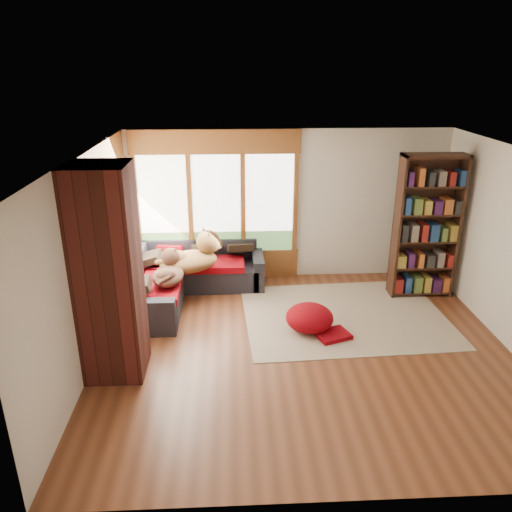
# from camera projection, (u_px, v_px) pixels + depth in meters

# --- Properties ---
(floor) EXTENTS (5.50, 5.50, 0.00)m
(floor) POSITION_uv_depth(u_px,v_px,m) (304.00, 349.00, 6.73)
(floor) COLOR #592D18
(floor) RESTS_ON ground
(ceiling) EXTENTS (5.50, 5.50, 0.00)m
(ceiling) POSITION_uv_depth(u_px,v_px,m) (312.00, 156.00, 5.78)
(ceiling) COLOR white
(wall_back) EXTENTS (5.50, 0.04, 2.60)m
(wall_back) POSITION_uv_depth(u_px,v_px,m) (287.00, 206.00, 8.58)
(wall_back) COLOR silver
(wall_back) RESTS_ON ground
(wall_front) EXTENTS (5.50, 0.04, 2.60)m
(wall_front) POSITION_uv_depth(u_px,v_px,m) (354.00, 378.00, 3.93)
(wall_front) COLOR silver
(wall_front) RESTS_ON ground
(wall_left) EXTENTS (0.04, 5.00, 2.60)m
(wall_left) POSITION_uv_depth(u_px,v_px,m) (86.00, 264.00, 6.13)
(wall_left) COLOR silver
(wall_left) RESTS_ON ground
(windows_back) EXTENTS (2.82, 0.10, 1.90)m
(windows_back) POSITION_uv_depth(u_px,v_px,m) (217.00, 204.00, 8.48)
(windows_back) COLOR brown
(windows_back) RESTS_ON wall_back
(windows_left) EXTENTS (0.10, 2.62, 1.90)m
(windows_left) POSITION_uv_depth(u_px,v_px,m) (110.00, 229.00, 7.23)
(windows_left) COLOR brown
(windows_left) RESTS_ON wall_left
(roller_blind) EXTENTS (0.03, 0.72, 0.90)m
(roller_blind) POSITION_uv_depth(u_px,v_px,m) (121.00, 189.00, 7.85)
(roller_blind) COLOR #919F70
(roller_blind) RESTS_ON wall_left
(brick_chimney) EXTENTS (0.70, 0.70, 2.60)m
(brick_chimney) POSITION_uv_depth(u_px,v_px,m) (108.00, 275.00, 5.82)
(brick_chimney) COLOR #471914
(brick_chimney) RESTS_ON ground
(sectional_sofa) EXTENTS (2.20, 2.20, 0.80)m
(sectional_sofa) POSITION_uv_depth(u_px,v_px,m) (171.00, 280.00, 8.11)
(sectional_sofa) COLOR black
(sectional_sofa) RESTS_ON ground
(area_rug) EXTENTS (3.13, 2.46, 0.01)m
(area_rug) POSITION_uv_depth(u_px,v_px,m) (344.00, 315.00, 7.60)
(area_rug) COLOR silver
(area_rug) RESTS_ON ground
(bookshelf) EXTENTS (1.00, 0.33, 2.32)m
(bookshelf) POSITION_uv_depth(u_px,v_px,m) (427.00, 227.00, 7.91)
(bookshelf) COLOR #381D12
(bookshelf) RESTS_ON ground
(pouf) EXTENTS (0.71, 0.71, 0.37)m
(pouf) POSITION_uv_depth(u_px,v_px,m) (310.00, 317.00, 7.16)
(pouf) COLOR maroon
(pouf) RESTS_ON area_rug
(dog_tan) EXTENTS (1.12, 0.96, 0.55)m
(dog_tan) POSITION_uv_depth(u_px,v_px,m) (193.00, 251.00, 7.91)
(dog_tan) COLOR brown
(dog_tan) RESTS_ON sectional_sofa
(dog_brindle) EXTENTS (0.51, 0.78, 0.41)m
(dog_brindle) POSITION_uv_depth(u_px,v_px,m) (168.00, 266.00, 7.52)
(dog_brindle) COLOR #351C13
(dog_brindle) RESTS_ON sectional_sofa
(throw_pillows) EXTENTS (1.98, 1.68, 0.45)m
(throw_pillows) POSITION_uv_depth(u_px,v_px,m) (173.00, 251.00, 8.08)
(throw_pillows) COLOR black
(throw_pillows) RESTS_ON sectional_sofa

